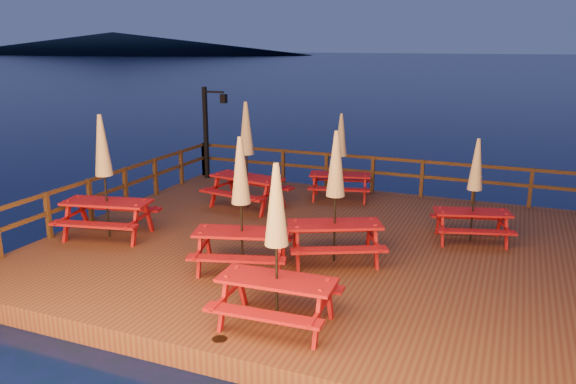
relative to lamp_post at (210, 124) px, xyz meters
name	(u,v)px	position (x,y,z in m)	size (l,w,h in m)	color
ground	(319,259)	(5.39, -4.55, -2.20)	(500.00, 500.00, 0.00)	black
deck	(319,251)	(5.39, -4.55, -2.00)	(12.00, 10.00, 0.40)	#4F2619
deck_piles	(319,271)	(5.39, -4.55, -2.50)	(11.44, 9.44, 1.40)	#372011
railing	(343,191)	(5.39, -2.77, -1.03)	(11.80, 9.75, 1.10)	#372011
lamp_post	(210,124)	(0.00, 0.00, 0.00)	(0.85, 0.18, 3.00)	black
headland_left	(113,43)	(-154.61, 185.45, 2.30)	(180.00, 84.00, 9.00)	black
picnic_table_0	(475,189)	(8.54, -3.13, -0.57)	(1.97, 1.77, 2.36)	maroon
picnic_table_1	(277,244)	(6.02, -8.40, -0.42)	(1.93, 1.62, 2.65)	maroon
picnic_table_2	(247,154)	(2.63, -2.61, -0.30)	(2.28, 1.99, 2.88)	maroon
picnic_table_3	(104,175)	(0.72, -6.00, -0.32)	(2.29, 2.02, 2.85)	maroon
picnic_table_4	(241,202)	(4.48, -6.58, -0.41)	(2.23, 2.00, 2.67)	maroon
picnic_table_5	(341,155)	(4.71, -0.83, -0.52)	(2.01, 1.78, 2.46)	maroon
picnic_table_6	(335,195)	(6.03, -5.45, -0.38)	(2.39, 2.24, 2.72)	maroon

